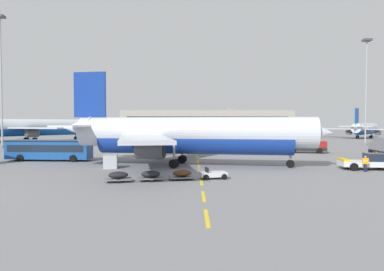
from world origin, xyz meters
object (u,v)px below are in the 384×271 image
Objects in this scene: airliner_mid_left at (35,127)px; uld_cargo_container at (110,162)px; airliner_far_center at (365,129)px; baggage_train at (166,175)px; ground_crew_worker at (365,163)px; airliner_foreground at (189,135)px; apron_light_mast_near at (0,67)px; apron_shuttle_bus at (49,149)px; fuel_service_truck at (304,144)px; pushback_tug at (368,162)px; apron_light_mast_far at (366,80)px.

airliner_mid_left is 17.67× the size of uld_cargo_container.
airliner_far_center is 112.10m from baggage_train.
ground_crew_worker is 29.36m from uld_cargo_container.
airliner_far_center is (107.70, 20.91, -0.83)m from airliner_mid_left.
airliner_foreground is 52.35m from apron_light_mast_near.
apron_shuttle_bus is 1.65× the size of fuel_service_truck.
airliner_mid_left reaches higher than ground_crew_worker.
airliner_mid_left is (-45.95, 59.76, 0.19)m from airliner_foreground.
airliner_foreground is 101.59m from airliner_far_center.
baggage_train is at bearing -43.75° from apron_shuttle_bus.
uld_cargo_container is 48.21m from apron_light_mast_near.
pushback_tug is 49.60m from apron_light_mast_far.
apron_shuttle_bus is (25.71, -53.81, -2.39)m from airliner_mid_left.
airliner_mid_left is 1.23× the size of airliner_far_center.
baggage_train is 0.41× the size of apron_light_mast_near.
airliner_mid_left is (-67.08, 63.26, 3.23)m from pushback_tug.
apron_light_mast_near reaches higher than baggage_train.
airliner_mid_left is at bearing -169.01° from airliner_far_center.
apron_light_mast_far is (20.45, 42.73, 14.72)m from pushback_tug.
fuel_service_truck is at bearing 35.74° from uld_cargo_container.
airliner_far_center is at bearing 64.02° from ground_crew_worker.
uld_cargo_container is (-30.29, -21.80, -0.85)m from fuel_service_truck.
airliner_far_center is 2.12× the size of apron_shuttle_bus.
baggage_train is at bearing -50.24° from uld_cargo_container.
fuel_service_truck reaches higher than pushback_tug.
fuel_service_truck is at bearing 90.78° from pushback_tug.
apron_light_mast_near is at bearing 148.87° from ground_crew_worker.
fuel_service_truck reaches higher than apron_shuttle_bus.
fuel_service_truck is (66.77, -40.51, -2.49)m from airliner_mid_left.
apron_shuttle_bus is at bearing 163.96° from ground_crew_worker.
airliner_mid_left is 109.71m from airliner_far_center.
airliner_mid_left is 2.74× the size of baggage_train.
pushback_tug is 24.51m from baggage_train.
airliner_foreground reaches higher than uld_cargo_container.
uld_cargo_container is 0.07× the size of apron_light_mast_far.
apron_light_mast_far reaches higher than airliner_far_center.
pushback_tug is at bearing -29.13° from apron_light_mast_near.
airliner_far_center is at bearing 26.10° from apron_light_mast_near.
apron_shuttle_bus is at bearing 167.13° from pushback_tug.
apron_shuttle_bus is 41.60m from ground_crew_worker.
pushback_tug is at bearing -9.41° from airliner_foreground.
airliner_far_center is at bearing 64.06° from apron_light_mast_far.
airliner_far_center is at bearing 52.57° from airliner_foreground.
apron_light_mast_far is (-20.17, -41.45, 12.32)m from airliner_far_center.
pushback_tug is 42.44m from apron_shuttle_bus.
baggage_train is at bearing -124.70° from airliner_far_center.
uld_cargo_container is at bearing 178.22° from pushback_tug.
uld_cargo_container reaches higher than baggage_train.
apron_light_mast_far reaches higher than airliner_mid_left.
fuel_service_truck is 24.82m from ground_crew_worker.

